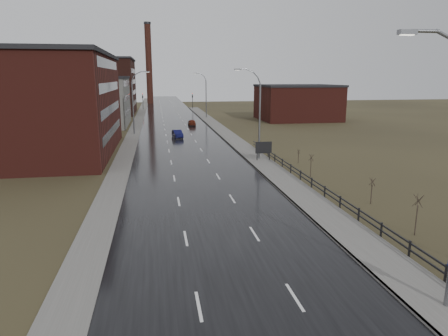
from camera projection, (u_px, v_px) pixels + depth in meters
name	position (u px, v px, depth m)	size (l,w,h in m)	color
road	(179.00, 135.00, 72.50)	(14.00, 300.00, 0.06)	black
sidewalk_right	(259.00, 161.00, 49.85)	(3.20, 180.00, 0.18)	#595651
curb_right	(247.00, 161.00, 49.60)	(0.16, 180.00, 0.18)	slate
sidewalk_left	(133.00, 136.00, 71.16)	(2.40, 260.00, 0.12)	#595651
warehouse_near	(26.00, 104.00, 53.16)	(22.44, 28.56, 13.50)	#471914
warehouse_mid	(89.00, 101.00, 85.70)	(16.32, 20.40, 10.50)	slate
warehouse_far	(87.00, 86.00, 113.17)	(26.52, 24.48, 15.50)	#331611
building_right	(297.00, 102.00, 97.63)	(18.36, 16.32, 8.50)	#471914
smokestack	(149.00, 63.00, 154.58)	(2.70, 2.70, 30.70)	#331611
streetlight_right_mid	(257.00, 114.00, 49.52)	(3.36, 0.28, 11.35)	slate
streetlight_left	(134.00, 102.00, 71.87)	(3.36, 0.28, 11.35)	slate
streetlight_right_far	(205.00, 95.00, 101.42)	(3.36, 0.28, 11.35)	slate
guardrail	(328.00, 193.00, 33.95)	(0.10, 53.05, 1.10)	black
shrub_c	(417.00, 214.00, 26.31)	(0.66, 0.70, 2.82)	#382D23
shrub_d	(372.00, 190.00, 32.95)	(0.53, 0.56, 2.24)	#382D23
shrub_e	(311.00, 165.00, 41.99)	(0.57, 0.60, 2.42)	#382D23
shrub_f	(298.00, 156.00, 48.71)	(0.41, 0.43, 1.69)	#382D23
billboard	(264.00, 148.00, 49.52)	(2.08, 0.17, 2.50)	black
traffic_light_left	(143.00, 95.00, 127.85)	(0.58, 2.73, 5.30)	black
traffic_light_right	(192.00, 95.00, 130.45)	(0.58, 2.73, 5.30)	black
car_near	(177.00, 134.00, 69.05)	(1.40, 4.00, 1.32)	#0C0D3C
car_far	(192.00, 123.00, 86.43)	(1.56, 3.87, 1.32)	#571B0E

